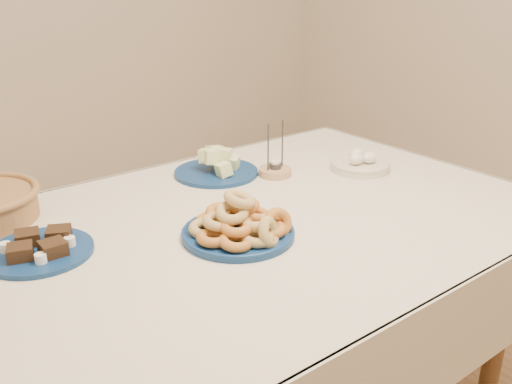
% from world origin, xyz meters
% --- Properties ---
extents(dining_table, '(1.71, 1.11, 0.75)m').
position_xyz_m(dining_table, '(0.00, 0.00, 0.64)').
color(dining_table, brown).
rests_on(dining_table, ground).
extents(donut_platter, '(0.37, 0.37, 0.13)m').
position_xyz_m(donut_platter, '(-0.07, -0.07, 0.78)').
color(donut_platter, navy).
rests_on(donut_platter, dining_table).
extents(melon_plate, '(0.31, 0.31, 0.09)m').
position_xyz_m(melon_plate, '(0.15, 0.35, 0.78)').
color(melon_plate, navy).
rests_on(melon_plate, dining_table).
extents(brownie_plate, '(0.31, 0.31, 0.04)m').
position_xyz_m(brownie_plate, '(-0.50, 0.15, 0.76)').
color(brownie_plate, navy).
rests_on(brownie_plate, dining_table).
extents(candle_holder, '(0.11, 0.11, 0.18)m').
position_xyz_m(candle_holder, '(0.30, 0.22, 0.77)').
color(candle_holder, tan).
rests_on(candle_holder, dining_table).
extents(egg_bowl, '(0.23, 0.23, 0.07)m').
position_xyz_m(egg_bowl, '(0.55, 0.09, 0.77)').
color(egg_bowl, beige).
rests_on(egg_bowl, dining_table).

